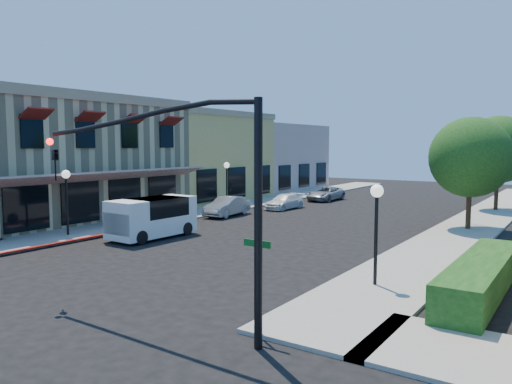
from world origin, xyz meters
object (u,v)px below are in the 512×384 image
Objects in this scene: lamppost_left_far at (227,173)px; white_van at (151,215)px; lamppost_left_near at (66,186)px; lamppost_right_far at (471,181)px; street_name_sign at (257,271)px; street_tree_a at (471,157)px; street_tree_b at (498,150)px; signal_mast_arm at (189,177)px; parked_car_b at (227,206)px; parked_car_c at (284,202)px; parked_car_a at (145,227)px; lamppost_right_near at (377,209)px; parked_car_d at (326,194)px.

lamppost_left_far is 0.75× the size of white_van.
lamppost_left_near is 1.00× the size of lamppost_right_far.
lamppost_left_near is (-16.00, 5.80, 1.04)m from street_name_sign.
street_tree_a is at bearing -81.47° from lamppost_right_far.
lamppost_left_near is 0.75× the size of white_van.
street_tree_b is at bearing 87.85° from lamppost_right_far.
signal_mast_arm is 13.97m from white_van.
street_tree_a is 17.36m from lamppost_left_far.
signal_mast_arm is at bearing -59.77° from parked_car_b.
street_tree_b reaches higher than parked_car_c.
lamppost_left_near is at bearing -106.14° from parked_car_b.
parked_car_a is 0.84× the size of parked_car_b.
lamppost_left_near is 23.35m from lamppost_right_far.
lamppost_left_far is at bearing -149.97° from street_tree_b.
white_van is (-13.10, -13.70, -1.52)m from lamppost_right_far.
street_tree_a is 14.33m from parked_car_c.
lamppost_right_near reaches higher than white_van.
lamppost_left_near is 14.00m from lamppost_left_far.
street_tree_a reaches higher than signal_mast_arm.
parked_car_d is at bearing 90.55° from white_van.
street_name_sign is 21.70m from parked_car_b.
lamppost_right_near is 0.81× the size of parked_car_d.
white_van is at bearing 139.89° from signal_mast_arm.
street_tree_a is 14.08m from lamppost_right_near.
lamppost_left_far is 0.93× the size of parked_car_c.
street_tree_b is 1.97× the size of lamppost_right_near.
street_tree_b reaches higher than parked_car_d.
white_van is (-10.45, 8.81, -2.88)m from signal_mast_arm.
street_tree_b is at bearing 36.58° from parked_car_b.
parked_car_b is (-1.60, 8.70, -0.54)m from white_van.
white_van is at bearing -121.69° from street_tree_b.
white_van reaches higher than parked_car_d.
lamppost_right_near is (-0.30, -24.00, -1.81)m from street_tree_b.
street_tree_b is (0.00, 10.00, 0.35)m from street_tree_a.
lamppost_right_far is 0.75× the size of white_van.
street_name_sign is at bearing -92.63° from lamppost_right_far.
parked_car_d is (0.00, 21.50, 0.03)m from parked_car_a.
street_tree_a is at bearing 0.00° from lamppost_left_far.
parked_car_c is 7.03m from parked_car_d.
street_tree_a is 16.96m from parked_car_d.
lamppost_left_far is (0.00, 14.00, 0.00)m from lamppost_left_near.
parked_car_d is at bearing 145.11° from street_tree_a.
street_tree_a is 15.70m from parked_car_b.
street_tree_b is 1.47× the size of white_van.
parked_car_d is (-13.30, 23.48, -2.13)m from lamppost_right_near.
street_name_sign is 0.62× the size of parked_car_b.
lamppost_left_near is at bearing -90.00° from lamppost_left_far.
parked_car_d is (-0.20, 21.18, -0.60)m from white_van.
signal_mast_arm is at bearing -95.51° from street_tree_b.
lamppost_right_near is (17.00, 0.00, 0.00)m from lamppost_left_near.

